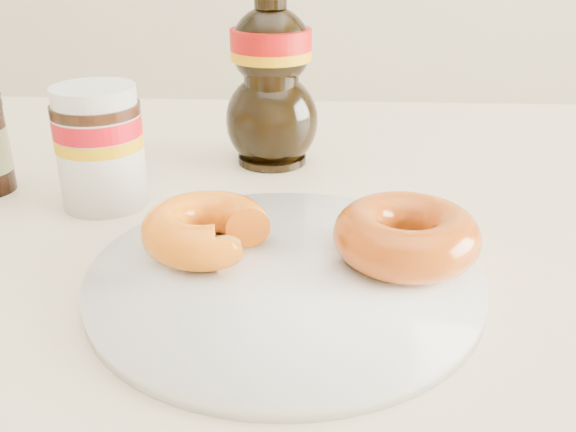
# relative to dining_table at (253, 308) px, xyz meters

# --- Properties ---
(dining_table) EXTENTS (1.40, 0.90, 0.75)m
(dining_table) POSITION_rel_dining_table_xyz_m (0.00, 0.00, 0.00)
(dining_table) COLOR beige
(dining_table) RESTS_ON ground
(plate) EXTENTS (0.29, 0.29, 0.01)m
(plate) POSITION_rel_dining_table_xyz_m (0.04, -0.10, 0.09)
(plate) COLOR white
(plate) RESTS_ON dining_table
(donut_bitten) EXTENTS (0.12, 0.12, 0.04)m
(donut_bitten) POSITION_rel_dining_table_xyz_m (-0.03, -0.07, 0.12)
(donut_bitten) COLOR orange
(donut_bitten) RESTS_ON plate
(donut_whole) EXTENTS (0.14, 0.14, 0.04)m
(donut_whole) POSITION_rel_dining_table_xyz_m (0.13, -0.07, 0.12)
(donut_whole) COLOR #AC3E0B
(donut_whole) RESTS_ON plate
(nutella_jar) EXTENTS (0.08, 0.08, 0.12)m
(nutella_jar) POSITION_rel_dining_table_xyz_m (-0.15, 0.05, 0.15)
(nutella_jar) COLOR white
(nutella_jar) RESTS_ON dining_table
(syrup_bottle) EXTENTS (0.11, 0.09, 0.20)m
(syrup_bottle) POSITION_rel_dining_table_xyz_m (0.01, 0.18, 0.18)
(syrup_bottle) COLOR black
(syrup_bottle) RESTS_ON dining_table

